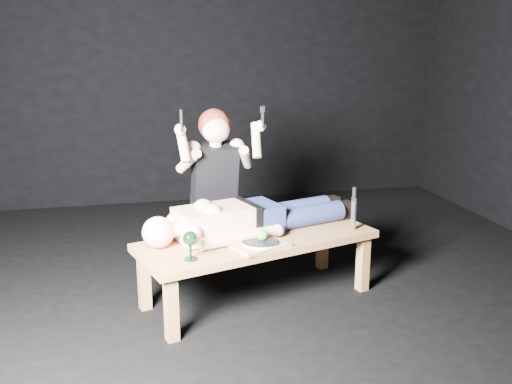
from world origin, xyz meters
TOP-DOWN VIEW (x-y plane):
  - ground at (0.00, 0.00)m, footprint 5.00×5.00m
  - back_wall at (0.00, 2.50)m, footprint 5.00×0.00m
  - table at (-0.19, -0.21)m, footprint 1.71×1.04m
  - lying_man at (-0.18, -0.07)m, footprint 1.65×0.92m
  - kneeling_woman at (-0.40, 0.38)m, footprint 0.76×0.84m
  - serving_tray at (-0.22, -0.40)m, footprint 0.41×0.36m
  - plate at (-0.22, -0.40)m, footprint 0.30×0.30m
  - apple at (-0.20, -0.39)m, footprint 0.07×0.07m
  - goblet at (-0.67, -0.53)m, footprint 0.11×0.11m
  - fork_flat at (-0.51, -0.47)m, footprint 0.06×0.17m
  - knife_flat at (-0.02, -0.37)m, footprint 0.09×0.16m
  - spoon_flat at (-0.16, -0.32)m, footprint 0.14×0.12m
  - carving_knife at (0.50, -0.20)m, footprint 0.05×0.05m

SIDE VIEW (x-z plane):
  - ground at x=0.00m, z-range 0.00..0.00m
  - table at x=-0.19m, z-range 0.00..0.45m
  - fork_flat at x=-0.51m, z-range 0.45..0.46m
  - knife_flat at x=-0.02m, z-range 0.45..0.46m
  - spoon_flat at x=-0.16m, z-range 0.45..0.46m
  - serving_tray at x=-0.22m, z-range 0.45..0.47m
  - plate at x=-0.22m, z-range 0.47..0.49m
  - apple at x=-0.20m, z-range 0.49..0.56m
  - goblet at x=-0.67m, z-range 0.45..0.63m
  - lying_man at x=-0.18m, z-range 0.45..0.71m
  - carving_knife at x=0.50m, z-range 0.45..0.76m
  - kneeling_woman at x=-0.40m, z-range 0.00..1.30m
  - back_wall at x=0.00m, z-range -1.00..4.00m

